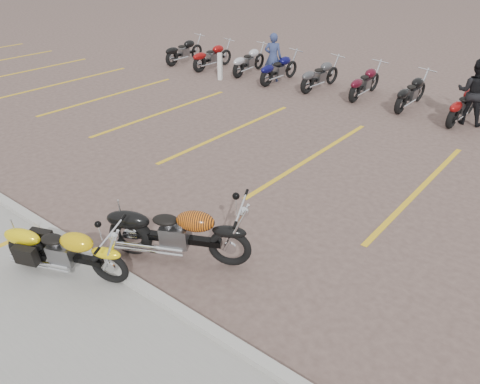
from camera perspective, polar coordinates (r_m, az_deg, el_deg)
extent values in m
plane|color=#745C53|center=(8.96, -4.45, -3.94)|extent=(100.00, 100.00, 0.00)
cube|color=#ADAAA3|center=(7.88, -14.53, -9.57)|extent=(60.00, 0.18, 0.12)
torus|color=black|center=(7.62, -15.43, -8.78)|extent=(0.63, 0.34, 0.63)
torus|color=black|center=(8.44, -24.29, -6.51)|extent=(0.68, 0.41, 0.67)
cube|color=black|center=(7.97, -20.16, -7.27)|extent=(1.21, 0.59, 0.10)
cube|color=slate|center=(7.97, -20.52, -6.86)|extent=(0.49, 0.42, 0.33)
ellipsoid|color=gold|center=(7.63, -18.93, -5.56)|extent=(0.64, 0.50, 0.29)
ellipsoid|color=black|center=(7.90, -21.57, -5.17)|extent=(0.45, 0.38, 0.12)
torus|color=black|center=(7.68, -1.19, -6.85)|extent=(0.70, 0.44, 0.72)
torus|color=black|center=(8.18, -13.04, -5.23)|extent=(0.77, 0.52, 0.76)
cube|color=black|center=(7.85, -7.34, -5.65)|extent=(1.34, 0.77, 0.11)
cube|color=slate|center=(7.83, -7.76, -5.19)|extent=(0.57, 0.51, 0.38)
ellipsoid|color=black|center=(7.55, -5.29, -3.44)|extent=(0.73, 0.61, 0.33)
ellipsoid|color=black|center=(7.72, -8.91, -3.28)|extent=(0.52, 0.45, 0.13)
imported|color=navy|center=(18.09, 4.04, 16.05)|extent=(0.77, 0.67, 1.77)
imported|color=black|center=(15.14, 26.59, 10.84)|extent=(0.96, 0.77, 1.87)
cube|color=silver|center=(18.32, -2.46, 15.03)|extent=(0.20, 0.20, 1.00)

